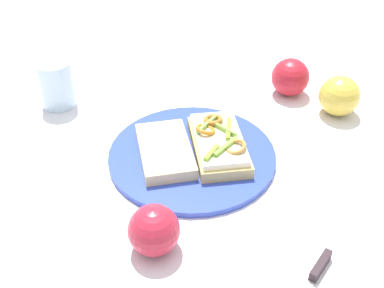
{
  "coord_description": "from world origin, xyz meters",
  "views": [
    {
      "loc": [
        -0.49,
        0.46,
        0.55
      ],
      "look_at": [
        0.0,
        0.0,
        0.03
      ],
      "focal_mm": 46.45,
      "sensor_mm": 36.0,
      "label": 1
    }
  ],
  "objects_px": {
    "sandwich": "(219,143)",
    "apple_0": "(290,77)",
    "bread_slice_side": "(165,151)",
    "drinking_glass": "(56,84)",
    "plate": "(192,156)",
    "apple_1": "(340,96)",
    "apple_2": "(154,230)",
    "knife": "(316,273)"
  },
  "relations": [
    {
      "from": "sandwich",
      "to": "apple_0",
      "type": "height_order",
      "value": "apple_0"
    },
    {
      "from": "bread_slice_side",
      "to": "drinking_glass",
      "type": "height_order",
      "value": "drinking_glass"
    },
    {
      "from": "sandwich",
      "to": "apple_0",
      "type": "distance_m",
      "value": 0.26
    },
    {
      "from": "plate",
      "to": "sandwich",
      "type": "distance_m",
      "value": 0.05
    },
    {
      "from": "plate",
      "to": "sandwich",
      "type": "height_order",
      "value": "sandwich"
    },
    {
      "from": "bread_slice_side",
      "to": "drinking_glass",
      "type": "distance_m",
      "value": 0.29
    },
    {
      "from": "apple_1",
      "to": "apple_0",
      "type": "bearing_deg",
      "value": 5.48
    },
    {
      "from": "bread_slice_side",
      "to": "drinking_glass",
      "type": "xyz_separation_m",
      "value": [
        0.28,
        0.04,
        0.03
      ]
    },
    {
      "from": "apple_2",
      "to": "sandwich",
      "type": "bearing_deg",
      "value": -68.66
    },
    {
      "from": "apple_0",
      "to": "apple_1",
      "type": "height_order",
      "value": "apple_1"
    },
    {
      "from": "plate",
      "to": "apple_2",
      "type": "xyz_separation_m",
      "value": [
        -0.11,
        0.18,
        0.03
      ]
    },
    {
      "from": "knife",
      "to": "bread_slice_side",
      "type": "bearing_deg",
      "value": -103.62
    },
    {
      "from": "apple_2",
      "to": "drinking_glass",
      "type": "relative_size",
      "value": 0.78
    },
    {
      "from": "sandwich",
      "to": "apple_0",
      "type": "relative_size",
      "value": 2.36
    },
    {
      "from": "apple_2",
      "to": "bread_slice_side",
      "type": "bearing_deg",
      "value": -45.38
    },
    {
      "from": "plate",
      "to": "drinking_glass",
      "type": "relative_size",
      "value": 3.07
    },
    {
      "from": "apple_0",
      "to": "drinking_glass",
      "type": "bearing_deg",
      "value": 51.54
    },
    {
      "from": "plate",
      "to": "sandwich",
      "type": "relative_size",
      "value": 1.59
    },
    {
      "from": "sandwich",
      "to": "bread_slice_side",
      "type": "bearing_deg",
      "value": -89.67
    },
    {
      "from": "apple_1",
      "to": "sandwich",
      "type": "bearing_deg",
      "value": 75.99
    },
    {
      "from": "apple_0",
      "to": "apple_1",
      "type": "xyz_separation_m",
      "value": [
        -0.11,
        -0.01,
        0.0
      ]
    },
    {
      "from": "bread_slice_side",
      "to": "apple_2",
      "type": "height_order",
      "value": "apple_2"
    },
    {
      "from": "apple_1",
      "to": "apple_2",
      "type": "height_order",
      "value": "apple_1"
    },
    {
      "from": "bread_slice_side",
      "to": "knife",
      "type": "xyz_separation_m",
      "value": [
        -0.32,
        0.01,
        -0.02
      ]
    },
    {
      "from": "apple_0",
      "to": "drinking_glass",
      "type": "distance_m",
      "value": 0.47
    },
    {
      "from": "bread_slice_side",
      "to": "plate",
      "type": "bearing_deg",
      "value": 86.76
    },
    {
      "from": "apple_2",
      "to": "knife",
      "type": "bearing_deg",
      "value": -146.29
    },
    {
      "from": "plate",
      "to": "drinking_glass",
      "type": "xyz_separation_m",
      "value": [
        0.31,
        0.07,
        0.04
      ]
    },
    {
      "from": "knife",
      "to": "apple_2",
      "type": "bearing_deg",
      "value": -67.29
    },
    {
      "from": "apple_0",
      "to": "bread_slice_side",
      "type": "bearing_deg",
      "value": 88.38
    },
    {
      "from": "apple_0",
      "to": "knife",
      "type": "distance_m",
      "value": 0.47
    },
    {
      "from": "plate",
      "to": "apple_2",
      "type": "relative_size",
      "value": 3.94
    },
    {
      "from": "apple_0",
      "to": "knife",
      "type": "height_order",
      "value": "apple_0"
    },
    {
      "from": "knife",
      "to": "sandwich",
      "type": "bearing_deg",
      "value": -119.61
    },
    {
      "from": "sandwich",
      "to": "apple_1",
      "type": "height_order",
      "value": "apple_1"
    },
    {
      "from": "sandwich",
      "to": "apple_1",
      "type": "bearing_deg",
      "value": 111.23
    },
    {
      "from": "sandwich",
      "to": "apple_1",
      "type": "relative_size",
      "value": 2.31
    },
    {
      "from": "drinking_glass",
      "to": "knife",
      "type": "relative_size",
      "value": 0.76
    },
    {
      "from": "plate",
      "to": "apple_1",
      "type": "height_order",
      "value": "apple_1"
    },
    {
      "from": "drinking_glass",
      "to": "apple_1",
      "type": "bearing_deg",
      "value": -136.75
    },
    {
      "from": "bread_slice_side",
      "to": "knife",
      "type": "height_order",
      "value": "bread_slice_side"
    },
    {
      "from": "apple_2",
      "to": "knife",
      "type": "distance_m",
      "value": 0.23
    }
  ]
}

